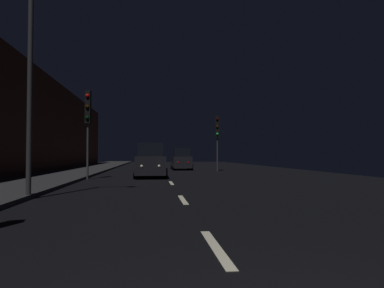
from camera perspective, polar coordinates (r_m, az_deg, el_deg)
ground at (r=26.83m, az=-4.51°, el=-4.78°), size 26.28×84.00×0.02m
sidewalk_left at (r=27.47m, az=-19.18°, el=-4.44°), size 4.40×84.00×0.15m
building_facade_left at (r=24.93m, az=-26.72°, el=4.15°), size 0.80×63.00×7.78m
lane_centerline at (r=17.58m, az=-3.41°, el=-6.33°), size 0.16×25.37×0.01m
traffic_light_far_left at (r=21.15m, az=-16.58°, el=4.63°), size 0.32×0.47×5.11m
traffic_light_far_right at (r=30.24m, az=4.13°, el=2.12°), size 0.36×0.48×4.76m
streetlamp_overhead at (r=12.78m, az=-22.94°, el=16.88°), size 1.70×0.44×8.44m
car_approaching_headlights at (r=21.94m, az=-6.77°, el=-2.88°), size 1.95×4.23×2.13m
car_distant_taillights at (r=32.87m, az=-1.73°, el=-2.60°), size 1.84×3.99×2.01m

